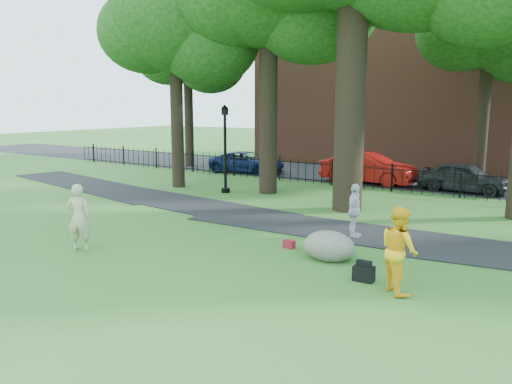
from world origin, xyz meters
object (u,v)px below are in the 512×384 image
Objects in this scene: lamppost at (225,150)px; woman at (79,217)px; red_sedan at (368,168)px; boulder at (329,244)px; man at (399,250)px.

woman is at bearing -95.16° from lamppost.
woman reaches higher than red_sedan.
lamppost reaches higher than boulder.
woman is 15.63m from red_sedan.
woman is at bearing 54.56° from man.
man is 1.36× the size of boulder.
boulder is 13.00m from red_sedan.
man is 2.60m from boulder.
boulder is 10.53m from lamppost.
lamppost is (-2.23, 9.45, 1.01)m from woman.
lamppost reaches higher than woman.
red_sedan is (2.18, 15.48, -0.14)m from woman.
woman is 9.77m from lamppost.
boulder is (6.00, 3.06, -0.52)m from woman.
lamppost is 0.83× the size of red_sedan.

